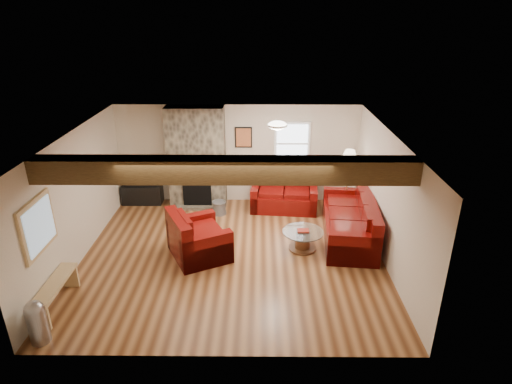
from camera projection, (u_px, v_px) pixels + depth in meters
room at (231, 199)px, 8.20m from camera, size 8.00×8.00×8.00m
oak_beam at (224, 170)px, 6.63m from camera, size 6.00×0.36×0.38m
chimney_breast at (197, 159)px, 10.50m from camera, size 1.40×0.67×2.50m
back_window at (292, 143)px, 10.56m from camera, size 0.90×0.08×1.10m
hatch_window at (38, 226)px, 6.76m from camera, size 0.08×1.00×0.90m
ceiling_dome at (277, 127)px, 8.55m from camera, size 0.40×0.40×0.18m
artwork_back at (244, 137)px, 10.51m from camera, size 0.42×0.06×0.52m
artwork_right at (384, 170)px, 8.25m from camera, size 0.06×0.55×0.42m
sofa_three at (349, 218)px, 9.19m from camera, size 1.26×2.52×0.94m
loveseat at (284, 193)px, 10.56m from camera, size 1.68×1.07×0.85m
armchair_red at (199, 234)px, 8.52m from camera, size 1.43×1.50×0.94m
coffee_table at (303, 240)px, 8.84m from camera, size 0.85×0.85×0.44m
tv_cabinet at (143, 194)px, 10.93m from camera, size 1.00×0.40×0.50m
television at (141, 176)px, 10.74m from camera, size 0.82×0.11×0.47m
floor_lamp at (349, 160)px, 9.83m from camera, size 0.42×0.42×1.65m
pine_bench at (57, 295)px, 7.11m from camera, size 0.29×1.23×0.46m
pedal_bin at (37, 322)px, 6.31m from camera, size 0.35×0.35×0.72m
coal_bucket at (219, 207)px, 10.39m from camera, size 0.35×0.35×0.33m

